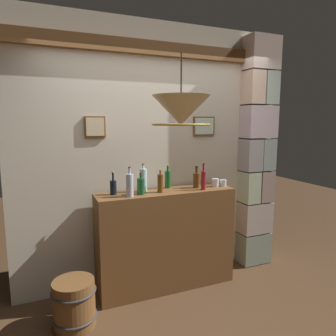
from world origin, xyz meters
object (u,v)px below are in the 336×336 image
object	(u,v)px
liquor_bottle_tequila	(130,185)
liquor_bottle_rye	(196,180)
liquor_bottle_vodka	(168,179)
liquor_bottle_gin	(141,186)
glass_tumbler_highball	(215,183)
liquor_bottle_vermouth	(143,180)
wooden_barrel	(74,303)
liquor_bottle_bourbon	(203,180)
pendant_lamp	(181,111)
liquor_bottle_port	(113,187)
liquor_bottle_whiskey	(160,183)
glass_tumbler_rocks	(223,183)

from	to	relation	value
liquor_bottle_tequila	liquor_bottle_rye	distance (m)	0.79
liquor_bottle_vodka	liquor_bottle_rye	world-z (taller)	liquor_bottle_vodka
liquor_bottle_gin	glass_tumbler_highball	distance (m)	0.89
liquor_bottle_vermouth	wooden_barrel	size ratio (longest dim) A/B	0.70
liquor_bottle_vodka	liquor_bottle_tequila	world-z (taller)	liquor_bottle_tequila
liquor_bottle_tequila	glass_tumbler_highball	world-z (taller)	liquor_bottle_tequila
liquor_bottle_bourbon	liquor_bottle_vodka	bearing A→B (deg)	143.37
liquor_bottle_bourbon	liquor_bottle_gin	world-z (taller)	liquor_bottle_bourbon
liquor_bottle_vermouth	liquor_bottle_rye	world-z (taller)	liquor_bottle_vermouth
liquor_bottle_gin	wooden_barrel	xyz separation A→B (m)	(-0.71, -0.27, -0.94)
liquor_bottle_tequila	liquor_bottle_bourbon	size ratio (longest dim) A/B	1.03
glass_tumbler_highball	pendant_lamp	world-z (taller)	pendant_lamp
liquor_bottle_port	wooden_barrel	size ratio (longest dim) A/B	0.55
liquor_bottle_whiskey	glass_tumbler_highball	size ratio (longest dim) A/B	2.71
liquor_bottle_port	wooden_barrel	distance (m)	1.10
wooden_barrel	liquor_bottle_vermouth	bearing A→B (deg)	26.02
liquor_bottle_vermouth	liquor_bottle_rye	bearing A→B (deg)	-3.86
liquor_bottle_vodka	pendant_lamp	xyz separation A→B (m)	(-0.20, -0.76, 0.70)
liquor_bottle_whiskey	glass_tumbler_highball	world-z (taller)	liquor_bottle_whiskey
liquor_bottle_port	liquor_bottle_gin	xyz separation A→B (m)	(0.26, -0.10, 0.01)
glass_tumbler_rocks	wooden_barrel	xyz separation A→B (m)	(-1.68, -0.30, -0.89)
liquor_bottle_tequila	liquor_bottle_bourbon	xyz separation A→B (m)	(0.80, -0.01, -0.01)
liquor_bottle_vermouth	glass_tumbler_rocks	bearing A→B (deg)	-4.90
liquor_bottle_vodka	liquor_bottle_vermouth	xyz separation A→B (m)	(-0.30, -0.07, 0.02)
liquor_bottle_vodka	liquor_bottle_rye	bearing A→B (deg)	-20.86
liquor_bottle_rye	glass_tumbler_highball	distance (m)	0.23
glass_tumbler_highball	glass_tumbler_rocks	bearing A→B (deg)	-8.69
liquor_bottle_vermouth	liquor_bottle_bourbon	world-z (taller)	liquor_bottle_vermouth
glass_tumbler_highball	liquor_bottle_whiskey	bearing A→B (deg)	-177.04
liquor_bottle_vermouth	glass_tumbler_highball	bearing A→B (deg)	-4.46
liquor_bottle_vermouth	liquor_bottle_bourbon	xyz separation A→B (m)	(0.62, -0.16, -0.01)
liquor_bottle_vodka	pendant_lamp	distance (m)	1.06
liquor_bottle_port	liquor_bottle_vermouth	world-z (taller)	liquor_bottle_vermouth
liquor_bottle_vermouth	wooden_barrel	bearing A→B (deg)	-153.98
liquor_bottle_tequila	glass_tumbler_rocks	xyz separation A→B (m)	(1.10, 0.08, -0.08)
pendant_lamp	glass_tumbler_rocks	bearing A→B (deg)	36.92
liquor_bottle_gin	liquor_bottle_bourbon	bearing A→B (deg)	-4.61
glass_tumbler_highball	wooden_barrel	xyz separation A→B (m)	(-1.59, -0.31, -0.90)
liquor_bottle_vermouth	liquor_bottle_bourbon	distance (m)	0.64
liquor_bottle_tequila	pendant_lamp	world-z (taller)	pendant_lamp
liquor_bottle_vodka	wooden_barrel	size ratio (longest dim) A/B	0.60
liquor_bottle_port	liquor_bottle_whiskey	world-z (taller)	liquor_bottle_whiskey
liquor_bottle_vermouth	wooden_barrel	world-z (taller)	liquor_bottle_vermouth
liquor_bottle_whiskey	liquor_bottle_tequila	bearing A→B (deg)	-170.74
liquor_bottle_rye	glass_tumbler_highball	xyz separation A→B (m)	(0.23, -0.02, -0.05)
liquor_bottle_tequila	liquor_bottle_vermouth	distance (m)	0.24
glass_tumbler_rocks	liquor_bottle_bourbon	bearing A→B (deg)	-164.85
liquor_bottle_vermouth	liquor_bottle_whiskey	bearing A→B (deg)	-33.25
liquor_bottle_port	liquor_bottle_vermouth	distance (m)	0.32
wooden_barrel	glass_tumbler_highball	bearing A→B (deg)	11.02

